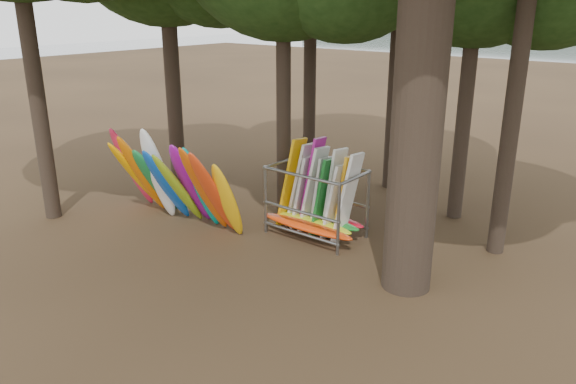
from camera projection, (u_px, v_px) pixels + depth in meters
The scene contains 3 objects.
ground at pixel (252, 254), 15.27m from camera, with size 120.00×120.00×0.00m, color #47331E.
kayak_row at pixel (172, 182), 16.99m from camera, with size 4.91×2.16×3.17m.
storage_rack at pixel (316, 203), 16.24m from camera, with size 3.13×1.51×2.86m.
Camera 1 is at (9.42, -10.28, 6.51)m, focal length 35.00 mm.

